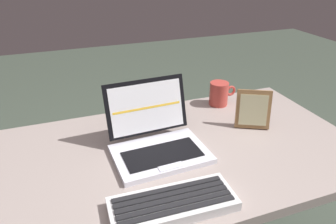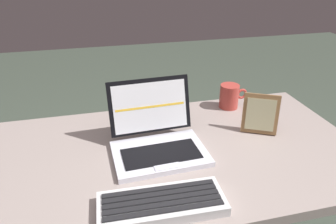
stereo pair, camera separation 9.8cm
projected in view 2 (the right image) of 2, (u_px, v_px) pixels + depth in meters
The scene contains 5 objects.
desk at pixel (171, 178), 1.12m from camera, with size 1.32×0.71×0.70m.
laptop_front at pixel (157, 139), 1.05m from camera, with size 0.31×0.28×0.22m.
external_keyboard at pixel (162, 204), 0.82m from camera, with size 0.34×0.14×0.03m.
photo_frame at pixel (260, 114), 1.14m from camera, with size 0.13×0.10×0.15m.
coffee_mug at pixel (230, 96), 1.34m from camera, with size 0.12×0.08×0.10m.
Camera 2 is at (-0.22, -0.86, 1.31)m, focal length 33.44 mm.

